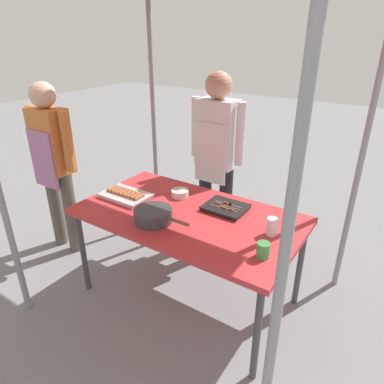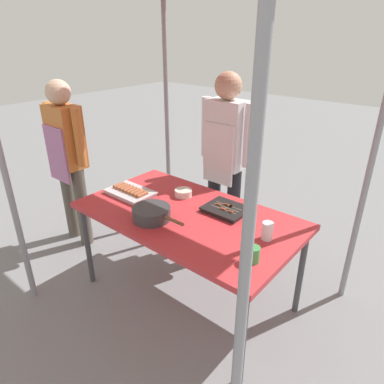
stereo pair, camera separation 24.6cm
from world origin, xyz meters
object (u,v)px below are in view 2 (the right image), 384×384
Objects in this scene: drink_cup_near_edge at (267,231)px; cooking_wok at (152,213)px; vendor_woman at (225,151)px; stall_table at (188,219)px; tray_grilled_sausages at (130,192)px; tray_meat_skewers at (226,209)px; condiment_bowl at (183,193)px; customer_nearby at (67,152)px; drink_cup_by_wok at (253,254)px.

cooking_wok is at bearing -158.75° from drink_cup_near_edge.
cooking_wok is 0.79m from drink_cup_near_edge.
vendor_woman reaches higher than cooking_wok.
cooking_wok reaches higher than stall_table.
tray_meat_skewers is (0.75, 0.25, -0.01)m from tray_grilled_sausages.
vendor_woman is (0.35, 0.80, 0.21)m from tray_grilled_sausages.
condiment_bowl is 0.59m from vendor_woman.
customer_nearby reaches higher than condiment_bowl.
condiment_bowl reaches higher than tray_meat_skewers.
stall_table is 1.41m from customer_nearby.
cooking_wok is at bearing -6.95° from customer_nearby.
stall_table is at bearing 2.94° from customer_nearby.
cooking_wok is (-0.14, -0.22, 0.10)m from stall_table.
customer_nearby reaches higher than cooking_wok.
tray_grilled_sausages is at bearing 173.33° from drink_cup_by_wok.
tray_grilled_sausages is at bearing -174.32° from stall_table.
vendor_woman reaches higher than condiment_bowl.
drink_cup_by_wok is at bearing 132.27° from vendor_woman.
condiment_bowl is (-0.21, 0.20, 0.08)m from stall_table.
tray_meat_skewers is at bearing 45.33° from stall_table.
tray_grilled_sausages is at bearing 1.11° from customer_nearby.
tray_meat_skewers is 0.61m from drink_cup_by_wok.
condiment_bowl is 1.45× the size of drink_cup_by_wok.
vendor_woman is 1.05× the size of customer_nearby.
customer_nearby reaches higher than tray_grilled_sausages.
drink_cup_by_wok is at bearing -40.75° from tray_meat_skewers.
customer_nearby is at bearing -176.14° from drink_cup_near_edge.
stall_table is 0.69m from drink_cup_by_wok.
vendor_woman is at bearing 132.27° from drink_cup_by_wok.
drink_cup_near_edge is 1.07m from vendor_woman.
tray_meat_skewers is at bearing 139.25° from drink_cup_by_wok.
cooking_wok is 0.27× the size of customer_nearby.
tray_grilled_sausages is at bearing -174.17° from drink_cup_near_edge.
drink_cup_near_edge is at bearing -9.24° from condiment_bowl.
drink_cup_near_edge is (0.74, 0.29, 0.01)m from cooking_wok.
stall_table is 0.29m from tray_meat_skewers.
customer_nearby is at bearing -177.06° from stall_table.
drink_cup_near_edge reaches higher than tray_grilled_sausages.
drink_cup_by_wok is (0.05, -0.26, -0.01)m from drink_cup_near_edge.
tray_meat_skewers is at bearing 0.51° from condiment_bowl.
tray_grilled_sausages is 0.24× the size of customer_nearby.
drink_cup_by_wok reaches higher than stall_table.
stall_table is 13.66× the size of drink_cup_near_edge.
vendor_woman is (0.01, 0.55, 0.20)m from condiment_bowl.
condiment_bowl is at bearing 155.66° from drink_cup_by_wok.
drink_cup_by_wok is (0.46, -0.40, 0.03)m from tray_meat_skewers.
tray_meat_skewers is 0.71m from vendor_woman.
vendor_woman reaches higher than drink_cup_by_wok.
drink_cup_by_wok reaches higher than tray_grilled_sausages.
customer_nearby reaches higher than drink_cup_near_edge.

